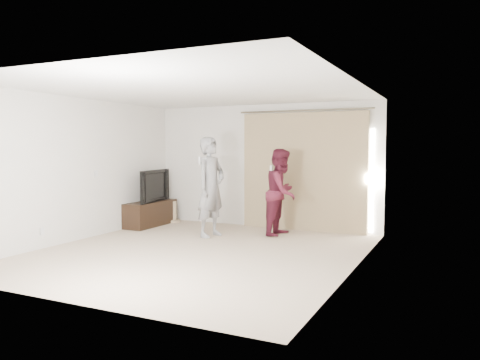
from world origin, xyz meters
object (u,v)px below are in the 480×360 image
tv_console (151,213)px  tv (150,186)px  person_woman (282,192)px  person_man (211,187)px

tv_console → tv: tv is taller
tv → person_woman: bearing=-94.0°
person_man → tv: bearing=163.8°
tv_console → person_man: (1.79, -0.52, 0.69)m
person_woman → person_man: bearing=-148.8°
person_man → person_woman: (1.17, 0.71, -0.11)m
tv → person_woman: person_woman is taller
tv_console → person_woman: 3.02m
tv_console → person_woman: bearing=3.6°
tv → person_man: person_man is taller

